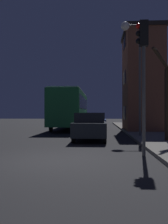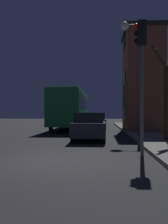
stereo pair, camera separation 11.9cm
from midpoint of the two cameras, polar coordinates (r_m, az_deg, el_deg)
ground_plane at (r=8.18m, az=-7.33°, el=-10.91°), size 120.00×120.00×0.00m
brick_building at (r=21.63m, az=13.30°, el=7.09°), size 3.13×4.97×8.25m
streetlamp at (r=16.17m, az=11.10°, el=13.53°), size 1.23×0.53×7.06m
traffic_light at (r=9.23m, az=13.27°, el=11.61°), size 0.43×0.24×4.79m
bare_tree at (r=13.42m, az=18.48°, el=4.36°), size 1.63×2.27×4.90m
bus at (r=23.66m, az=-2.88°, el=1.14°), size 2.54×11.20×3.52m
car_near_lane at (r=13.78m, az=1.48°, el=-3.28°), size 1.74×3.95×1.53m
car_mid_lane at (r=23.21m, az=2.88°, el=-2.02°), size 1.85×4.18×1.56m
car_far_lane at (r=32.09m, az=2.91°, el=-1.53°), size 1.80×3.82×1.57m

